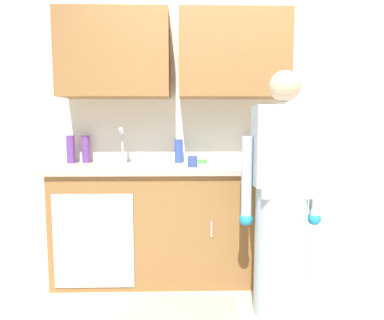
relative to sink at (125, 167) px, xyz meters
name	(u,v)px	position (x,y,z in m)	size (l,w,h in m)	color
kitchen_wall_with_uppers	(221,102)	(0.82, 0.29, 0.55)	(4.80, 0.44, 2.70)	silver
counter_cabinet	(174,223)	(0.41, -0.01, -0.48)	(1.90, 0.62, 0.90)	brown
countertop	(174,168)	(0.41, -0.01, -0.01)	(1.96, 0.66, 0.04)	#A8A093
sink	(125,167)	(0.00, 0.00, 0.00)	(0.50, 0.36, 0.35)	#B7BABF
person_at_sink	(281,213)	(1.13, -0.61, -0.23)	(0.55, 0.34, 1.62)	white
floor_mat	(178,316)	(0.45, -0.66, -0.92)	(0.80, 0.50, 0.01)	gray
bottle_soap	(179,151)	(0.44, 0.19, 0.12)	(0.07, 0.07, 0.21)	#334CB2
bottle_water_tall	(71,149)	(-0.50, 0.20, 0.13)	(0.07, 0.07, 0.24)	#66388C
bottle_dish_liquid	(251,148)	(1.09, 0.23, 0.14)	(0.07, 0.07, 0.26)	silver
bottle_cleaner_spray	(278,149)	(1.32, 0.19, 0.13)	(0.07, 0.07, 0.24)	#334CB2
bottle_water_short	(86,149)	(-0.38, 0.22, 0.13)	(0.07, 0.07, 0.24)	#66388C
cup_by_sink	(192,161)	(0.56, -0.10, 0.06)	(0.08, 0.08, 0.09)	#33478C
knife_on_counter	(255,165)	(1.08, 0.00, 0.02)	(0.24, 0.02, 0.01)	silver
sponge	(201,161)	(0.64, 0.15, 0.03)	(0.11, 0.07, 0.03)	#4CBF4C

